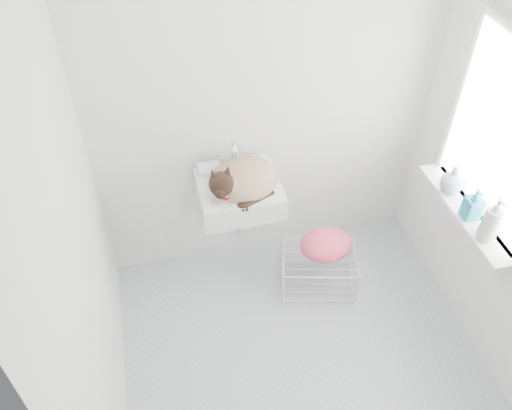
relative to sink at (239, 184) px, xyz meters
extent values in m
cube|color=#B4B8BB|center=(0.23, -0.74, -0.85)|extent=(2.20, 2.00, 0.02)
cube|color=white|center=(0.23, 0.26, 0.40)|extent=(2.20, 0.02, 2.50)
cube|color=white|center=(-0.87, -0.74, 0.40)|extent=(0.02, 2.00, 2.50)
cube|color=white|center=(1.32, -0.54, 0.50)|extent=(0.01, 0.80, 1.00)
cube|color=white|center=(1.30, -0.54, 0.50)|extent=(0.04, 0.90, 1.10)
cube|color=white|center=(1.24, -0.54, -0.02)|extent=(0.16, 0.88, 0.04)
cube|color=white|center=(0.00, 0.00, 0.00)|extent=(0.51, 0.44, 0.20)
ellipsoid|color=tan|center=(0.03, -0.01, 0.03)|extent=(0.46, 0.41, 0.22)
sphere|color=black|center=(-0.13, -0.08, 0.13)|extent=(0.18, 0.18, 0.15)
torus|color=#AC0009|center=(-0.12, -0.08, 0.08)|extent=(0.15, 0.15, 0.06)
cube|color=silver|center=(0.50, -0.23, -0.70)|extent=(0.56, 0.45, 0.30)
ellipsoid|color=orange|center=(0.54, -0.20, -0.52)|extent=(0.36, 0.25, 0.15)
imported|color=silver|center=(1.23, -0.76, 0.00)|extent=(0.10, 0.10, 0.24)
imported|color=teal|center=(1.23, -0.59, 0.00)|extent=(0.09, 0.10, 0.20)
imported|color=#9FB2C4|center=(1.23, -0.36, 0.00)|extent=(0.19, 0.19, 0.18)
camera|label=1|loc=(-0.48, -2.44, 2.15)|focal=37.41mm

